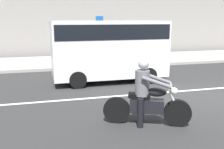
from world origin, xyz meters
The scene contains 6 objects.
ground_plane centered at (0.00, 0.00, 0.00)m, with size 80.00×80.00×0.00m, color #2D2D2D.
sidewalk_slab centered at (0.00, 8.00, 0.07)m, with size 40.00×4.40×0.14m, color #99968E.
lane_marking_stripe centered at (-0.47, 0.90, 0.00)m, with size 18.00×0.14×0.01m, color silver.
motorcycle_with_rider_gray centered at (-3.13, -1.56, 0.65)m, with size 1.98×1.02×1.61m.
parked_van_white centered at (-2.85, 3.12, 1.40)m, with size 4.49×1.96×2.42m.
street_sign_post centered at (-2.18, 7.84, 1.68)m, with size 0.44×0.08×2.53m.
Camera 1 is at (-5.50, -7.22, 2.53)m, focal length 42.64 mm.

